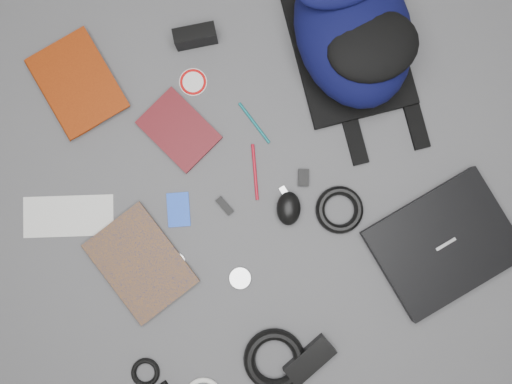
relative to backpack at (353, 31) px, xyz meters
name	(u,v)px	position (x,y,z in m)	size (l,w,h in m)	color
ground	(256,192)	(-0.39, -0.28, -0.10)	(4.00, 4.00, 0.00)	#4F4F51
backpack	(353,31)	(0.00, 0.00, 0.00)	(0.32, 0.46, 0.19)	black
laptop	(443,244)	(0.02, -0.60, -0.08)	(0.35, 0.27, 0.04)	black
textbook_red	(47,101)	(-0.81, 0.16, -0.08)	(0.19, 0.25, 0.03)	maroon
comic_book	(112,286)	(-0.84, -0.36, -0.09)	(0.20, 0.27, 0.02)	#AA640C
envelope	(69,216)	(-0.88, -0.15, -0.09)	(0.24, 0.11, 0.00)	silver
dvd_case	(179,130)	(-0.52, -0.05, -0.09)	(0.14, 0.20, 0.02)	#490E12
compact_camera	(195,36)	(-0.38, 0.17, -0.06)	(0.11, 0.04, 0.06)	black
sticker_disc	(193,82)	(-0.43, 0.06, -0.09)	(0.08, 0.08, 0.00)	white
pen_teal	(254,123)	(-0.32, -0.11, -0.09)	(0.01, 0.01, 0.14)	#0B5E64
pen_red	(255,172)	(-0.37, -0.23, -0.09)	(0.01, 0.01, 0.15)	#A50C1E
id_badge	(178,210)	(-0.60, -0.24, -0.09)	(0.06, 0.09, 0.00)	blue
usb_black	(225,206)	(-0.48, -0.28, -0.09)	(0.02, 0.05, 0.01)	black
usb_silver	(285,194)	(-0.32, -0.32, -0.09)	(0.02, 0.04, 0.01)	silver
key_fob	(303,178)	(-0.25, -0.30, -0.09)	(0.03, 0.05, 0.01)	black
mouse	(289,208)	(-0.32, -0.36, -0.07)	(0.06, 0.09, 0.05)	black
headphone_left	(175,263)	(-0.66, -0.37, -0.09)	(0.06, 0.06, 0.01)	silver
headphone_right	(240,278)	(-0.52, -0.48, -0.09)	(0.06, 0.06, 0.01)	silver
cable_coil	(339,210)	(-0.20, -0.41, -0.08)	(0.13, 0.13, 0.02)	black
power_brick	(310,360)	(-0.43, -0.74, -0.08)	(0.14, 0.06, 0.03)	black
power_cord_coil	(274,360)	(-0.51, -0.71, -0.08)	(0.16, 0.16, 0.03)	black
earbud_coil	(145,373)	(-0.84, -0.61, -0.09)	(0.08, 0.08, 0.01)	black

